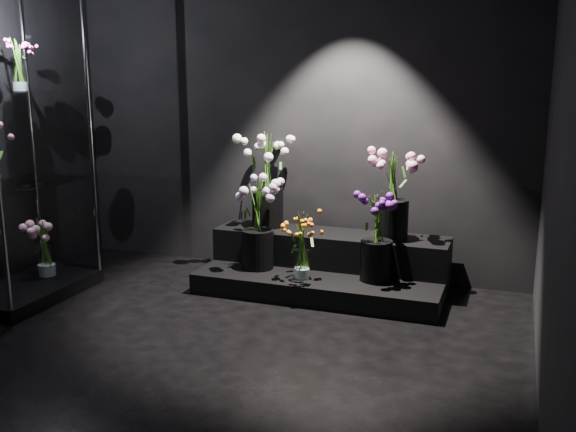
% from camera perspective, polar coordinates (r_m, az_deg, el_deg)
% --- Properties ---
extents(floor, '(4.00, 4.00, 0.00)m').
position_cam_1_polar(floor, '(3.99, -9.47, -12.64)').
color(floor, black).
rests_on(floor, ground).
extents(wall_back, '(4.00, 0.00, 4.00)m').
position_cam_1_polar(wall_back, '(5.45, 0.41, 9.52)').
color(wall_back, black).
rests_on(wall_back, floor).
extents(wall_right, '(0.00, 4.00, 4.00)m').
position_cam_1_polar(wall_right, '(3.15, 23.35, 6.33)').
color(wall_right, black).
rests_on(wall_right, floor).
extents(display_riser, '(1.91, 0.85, 0.42)m').
position_cam_1_polar(display_riser, '(5.17, 3.37, -4.46)').
color(display_riser, black).
rests_on(display_riser, floor).
extents(display_case, '(0.62, 1.04, 2.28)m').
position_cam_1_polar(display_case, '(5.14, -23.03, 5.44)').
color(display_case, black).
rests_on(display_case, floor).
extents(bouquet_orange_bells, '(0.28, 0.28, 0.51)m').
position_cam_1_polar(bouquet_orange_bells, '(4.85, 1.26, -2.58)').
color(bouquet_orange_bells, white).
rests_on(bouquet_orange_bells, display_riser).
extents(bouquet_lilac, '(0.44, 0.44, 0.72)m').
position_cam_1_polar(bouquet_lilac, '(5.07, -2.73, -0.18)').
color(bouquet_lilac, black).
rests_on(bouquet_lilac, display_riser).
extents(bouquet_purple, '(0.32, 0.32, 0.68)m').
position_cam_1_polar(bouquet_purple, '(4.82, 7.92, -1.48)').
color(bouquet_purple, black).
rests_on(bouquet_purple, display_riser).
extents(bouquet_cream_roses, '(0.54, 0.54, 0.78)m').
position_cam_1_polar(bouquet_cream_roses, '(5.34, -1.85, 3.82)').
color(bouquet_cream_roses, black).
rests_on(bouquet_cream_roses, display_riser).
extents(bouquet_pink_roses, '(0.44, 0.44, 0.68)m').
position_cam_1_polar(bouquet_pink_roses, '(4.99, 9.31, 2.30)').
color(bouquet_pink_roses, black).
rests_on(bouquet_pink_roses, display_riser).
extents(bouquet_case_magenta, '(0.22, 0.22, 0.38)m').
position_cam_1_polar(bouquet_case_magenta, '(5.25, -22.86, 12.36)').
color(bouquet_case_magenta, white).
rests_on(bouquet_case_magenta, display_case).
extents(bouquet_case_base_pink, '(0.34, 0.34, 0.47)m').
position_cam_1_polar(bouquet_case_base_pink, '(5.45, -20.80, -2.45)').
color(bouquet_case_base_pink, white).
rests_on(bouquet_case_base_pink, display_case).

